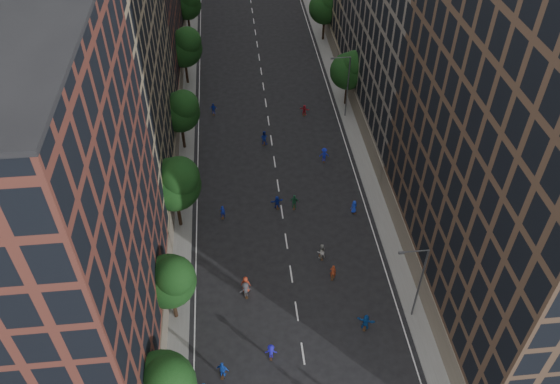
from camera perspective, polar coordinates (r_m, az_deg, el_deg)
The scene contains 31 objects.
ground at distance 71.07m, azimuth -0.87°, elevation 5.19°, with size 240.00×240.00×0.00m, color black.
sidewalk_left at distance 77.37m, azimuth -10.35°, elevation 7.93°, with size 4.00×105.00×0.15m, color slate.
sidewalk_right at distance 78.79m, azimuth 7.47°, elevation 8.96°, with size 4.00×105.00×0.15m, color slate.
bldg_left_a at distance 41.66m, azimuth -24.28°, elevation -4.09°, with size 14.00×22.00×30.00m, color #542820.
bldg_left_b at distance 59.48m, azimuth -19.74°, elevation 14.09°, with size 14.00×26.00×34.00m, color #837256.
bldg_right_a at distance 46.56m, azimuth 26.01°, elevation 5.49°, with size 14.00×30.00×36.00m, color #4B3628.
bldg_right_b at distance 70.19m, azimuth 15.21°, elevation 18.81°, with size 14.00×28.00×33.00m, color #6C6359.
tree_left_1 at distance 48.44m, azimuth -11.38°, elevation -8.99°, with size 4.80×4.80×8.21m.
tree_left_2 at distance 56.24m, azimuth -10.87°, elevation 1.02°, with size 5.60×5.60×9.45m.
tree_left_3 at distance 67.78m, azimuth -10.33°, elevation 8.42°, with size 5.00×5.00×8.58m.
tree_left_4 at distance 81.48m, azimuth -9.94°, elevation 14.77°, with size 5.40×5.40×9.08m.
tree_left_5 at distance 96.19m, azimuth -9.63°, elevation 18.87°, with size 4.80×4.80×8.33m.
tree_right_a at distance 76.10m, azimuth 7.32°, elevation 12.60°, with size 5.00×5.00×8.39m.
tree_right_b at distance 93.55m, azimuth 4.84°, elevation 18.80°, with size 5.20×5.20×8.83m.
streetlamp_near at distance 49.47m, azimuth 14.25°, elevation -8.91°, with size 2.64×0.22×9.06m.
streetlamp_far at distance 73.72m, azimuth 6.94°, elevation 11.18°, with size 2.64×0.22×9.06m.
skater_3 at distance 49.05m, azimuth -0.95°, elevation -16.35°, with size 1.04×0.60×1.61m, color #1A15AD.
skater_4 at distance 48.26m, azimuth -6.01°, elevation -18.00°, with size 1.09×0.45×1.85m, color #1644B6.
skater_5 at distance 51.19m, azimuth 8.94°, elevation -13.29°, with size 1.64×0.52×1.77m, color #13489F.
skater_6 at distance 53.14m, azimuth -3.61°, elevation -9.63°, with size 0.94×0.61×1.93m, color maroon.
skater_7 at distance 54.40m, azimuth 5.56°, elevation -8.32°, with size 0.63×0.41×1.72m, color #A0371A.
skater_8 at distance 55.95m, azimuth 4.33°, elevation -6.25°, with size 0.90×0.70×1.86m, color #B5B4B0.
skater_9 at distance 52.83m, azimuth -3.63°, elevation -10.17°, with size 1.17×0.67×1.80m, color #38383C.
skater_10 at distance 61.05m, azimuth 1.51°, elevation -1.05°, with size 1.07×0.44×1.82m, color #1C5F39.
skater_11 at distance 61.17m, azimuth -0.30°, elevation -1.08°, with size 1.46×0.46×1.57m, color #122796.
skater_12 at distance 61.14m, azimuth 7.73°, elevation -1.57°, with size 0.79×0.51×1.61m, color #1733BC.
skater_13 at distance 60.34m, azimuth -6.01°, elevation -2.08°, with size 0.59×0.39×1.63m, color navy.
skater_14 at distance 70.29m, azimuth -1.68°, elevation 5.67°, with size 0.93×0.73×1.92m, color navy.
skater_15 at distance 67.68m, azimuth 4.63°, elevation 3.88°, with size 1.22×0.70×1.88m, color #1522B1.
skater_16 at distance 76.51m, azimuth -6.96°, elevation 8.58°, with size 0.96×0.40×1.64m, color #152FB0.
skater_17 at distance 75.90m, azimuth 2.56°, elevation 8.52°, with size 1.41×0.45×1.53m, color #AC1C2A.
Camera 1 is at (-4.61, -16.76, 42.53)m, focal length 35.00 mm.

